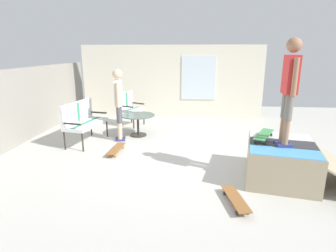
{
  "coord_description": "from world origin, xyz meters",
  "views": [
    {
      "loc": [
        -5.51,
        -0.29,
        2.22
      ],
      "look_at": [
        0.03,
        0.24,
        0.7
      ],
      "focal_mm": 29.62,
      "sensor_mm": 36.0,
      "label": 1
    }
  ],
  "objects": [
    {
      "name": "ground_plane",
      "position": [
        0.0,
        0.0,
        -0.05
      ],
      "size": [
        12.0,
        12.0,
        0.1
      ],
      "primitive_type": "cube",
      "color": "beige"
    },
    {
      "name": "house_facade",
      "position": [
        3.8,
        0.49,
        1.2
      ],
      "size": [
        0.23,
        6.0,
        2.4
      ],
      "color": "silver",
      "rests_on": "ground_plane"
    },
    {
      "name": "skate_ramp",
      "position": [
        -0.77,
        -1.88,
        0.33
      ],
      "size": [
        1.72,
        2.22,
        0.66
      ],
      "color": "tan",
      "rests_on": "ground_plane"
    },
    {
      "name": "patio_bench",
      "position": [
        0.84,
        2.44,
        0.62
      ],
      "size": [
        1.33,
        0.75,
        1.02
      ],
      "color": "#2D2823",
      "rests_on": "ground_plane"
    },
    {
      "name": "patio_chair_near_house",
      "position": [
        2.61,
        1.68,
        0.61
      ],
      "size": [
        0.79,
        0.75,
        1.02
      ],
      "color": "#2D2823",
      "rests_on": "ground_plane"
    },
    {
      "name": "patio_table",
      "position": [
        1.54,
        1.2,
        0.4
      ],
      "size": [
        0.9,
        0.9,
        0.57
      ],
      "color": "#2D2823",
      "rests_on": "ground_plane"
    },
    {
      "name": "person_watching",
      "position": [
        1.12,
        1.58,
        1.06
      ],
      "size": [
        0.47,
        0.29,
        1.79
      ],
      "color": "navy",
      "rests_on": "ground_plane"
    },
    {
      "name": "person_skater",
      "position": [
        -0.88,
        -1.81,
        1.7
      ],
      "size": [
        0.48,
        0.24,
        1.76
      ],
      "color": "navy",
      "rests_on": "skate_ramp"
    },
    {
      "name": "skateboard_by_bench",
      "position": [
        0.22,
        1.43,
        0.08
      ],
      "size": [
        0.81,
        0.23,
        0.1
      ],
      "color": "brown",
      "rests_on": "ground_plane"
    },
    {
      "name": "skateboard_spare",
      "position": [
        -1.73,
        -0.94,
        0.08
      ],
      "size": [
        0.82,
        0.36,
        0.1
      ],
      "color": "brown",
      "rests_on": "ground_plane"
    },
    {
      "name": "skateboard_on_ramp",
      "position": [
        -0.57,
        -1.56,
        0.75
      ],
      "size": [
        0.81,
        0.52,
        0.1
      ],
      "color": "#3F8C4C",
      "rests_on": "skate_ramp"
    }
  ]
}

